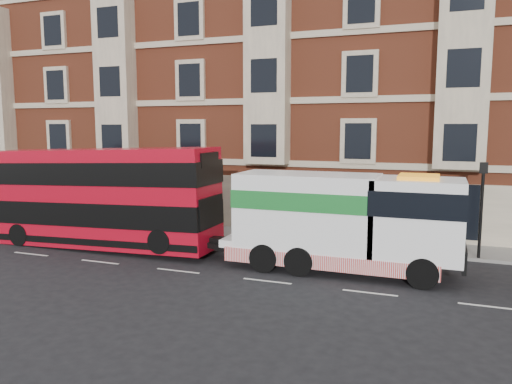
# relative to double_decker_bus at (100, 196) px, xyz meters

# --- Properties ---
(ground) EXTENTS (120.00, 120.00, 0.00)m
(ground) POSITION_rel_double_decker_bus_xyz_m (5.72, -2.41, -2.63)
(ground) COLOR black
(ground) RESTS_ON ground
(sidewalk) EXTENTS (90.00, 3.00, 0.15)m
(sidewalk) POSITION_rel_double_decker_bus_xyz_m (5.72, 5.09, -2.55)
(sidewalk) COLOR slate
(sidewalk) RESTS_ON ground
(victorian_terrace) EXTENTS (45.00, 12.00, 20.40)m
(victorian_terrace) POSITION_rel_double_decker_bus_xyz_m (6.22, 12.59, 7.44)
(victorian_terrace) COLOR brown
(victorian_terrace) RESTS_ON ground
(lamp_post_west) EXTENTS (0.35, 0.15, 4.35)m
(lamp_post_west) POSITION_rel_double_decker_bus_xyz_m (-0.28, 3.79, 0.05)
(lamp_post_west) COLOR black
(lamp_post_west) RESTS_ON sidewalk
(lamp_post_east) EXTENTS (0.35, 0.15, 4.35)m
(lamp_post_east) POSITION_rel_double_decker_bus_xyz_m (17.72, 3.79, 0.05)
(lamp_post_east) COLOR black
(lamp_post_east) RESTS_ON sidewalk
(double_decker_bus) EXTENTS (12.25, 2.81, 4.96)m
(double_decker_bus) POSITION_rel_double_decker_bus_xyz_m (0.00, 0.00, 0.00)
(double_decker_bus) COLOR #B80A1D
(double_decker_bus) RESTS_ON ground
(tow_truck) EXTENTS (9.81, 2.90, 4.09)m
(tow_truck) POSITION_rel_double_decker_bus_xyz_m (12.06, 0.00, -0.46)
(tow_truck) COLOR white
(tow_truck) RESTS_ON ground
(pedestrian) EXTENTS (0.55, 0.36, 1.50)m
(pedestrian) POSITION_rel_double_decker_bus_xyz_m (-4.49, 3.74, -1.73)
(pedestrian) COLOR #1B2437
(pedestrian) RESTS_ON sidewalk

